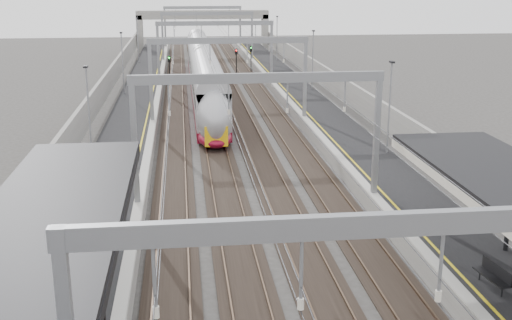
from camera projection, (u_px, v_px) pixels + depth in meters
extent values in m
cube|color=black|center=(134.00, 119.00, 55.18)|extent=(4.00, 120.00, 1.00)
cube|color=black|center=(317.00, 114.00, 56.96)|extent=(4.00, 120.00, 1.00)
cube|color=black|center=(175.00, 123.00, 55.69)|extent=(2.40, 140.00, 0.08)
cube|color=brown|center=(167.00, 122.00, 55.59)|extent=(0.07, 140.00, 0.14)
cube|color=brown|center=(184.00, 122.00, 55.75)|extent=(0.07, 140.00, 0.14)
cube|color=black|center=(210.00, 122.00, 56.03)|extent=(2.40, 140.00, 0.08)
cube|color=brown|center=(202.00, 121.00, 55.92)|extent=(0.07, 140.00, 0.14)
cube|color=brown|center=(218.00, 121.00, 56.08)|extent=(0.07, 140.00, 0.14)
cube|color=black|center=(244.00, 121.00, 56.36)|extent=(2.40, 140.00, 0.08)
cube|color=brown|center=(236.00, 120.00, 56.25)|extent=(0.07, 140.00, 0.14)
cube|color=brown|center=(252.00, 120.00, 56.41)|extent=(0.07, 140.00, 0.14)
cube|color=black|center=(278.00, 120.00, 56.69)|extent=(2.40, 140.00, 0.08)
cube|color=brown|center=(270.00, 119.00, 56.59)|extent=(0.07, 140.00, 0.14)
cube|color=brown|center=(286.00, 119.00, 56.75)|extent=(0.07, 140.00, 0.14)
cube|color=gray|center=(374.00, 225.00, 13.12)|extent=(13.00, 0.25, 0.50)
cube|color=gray|center=(134.00, 140.00, 32.35)|extent=(0.28, 0.28, 6.60)
cube|color=gray|center=(377.00, 134.00, 33.76)|extent=(0.28, 0.28, 6.60)
cube|color=gray|center=(258.00, 78.00, 32.22)|extent=(13.00, 0.25, 0.50)
cube|color=gray|center=(151.00, 80.00, 51.46)|extent=(0.28, 0.28, 6.60)
cube|color=gray|center=(305.00, 77.00, 52.86)|extent=(0.28, 0.28, 6.60)
cube|color=gray|center=(228.00, 40.00, 51.32)|extent=(13.00, 0.25, 0.50)
cube|color=gray|center=(158.00, 52.00, 70.56)|extent=(0.28, 0.28, 6.60)
cube|color=gray|center=(271.00, 50.00, 71.96)|extent=(0.28, 0.28, 6.60)
cube|color=gray|center=(215.00, 23.00, 70.42)|extent=(13.00, 0.25, 0.50)
cube|color=gray|center=(163.00, 36.00, 89.66)|extent=(0.28, 0.28, 6.60)
cube|color=gray|center=(252.00, 35.00, 91.06)|extent=(0.28, 0.28, 6.60)
cube|color=gray|center=(207.00, 13.00, 89.52)|extent=(13.00, 0.25, 0.50)
cube|color=gray|center=(165.00, 27.00, 106.85)|extent=(0.28, 0.28, 6.60)
cube|color=gray|center=(240.00, 26.00, 108.25)|extent=(0.28, 0.28, 6.60)
cube|color=gray|center=(203.00, 8.00, 106.71)|extent=(13.00, 0.25, 0.50)
cylinder|color=#262628|center=(174.00, 53.00, 58.97)|extent=(0.03, 140.00, 0.03)
cylinder|color=#262628|center=(206.00, 53.00, 59.30)|extent=(0.03, 140.00, 0.03)
cylinder|color=#262628|center=(238.00, 52.00, 59.63)|extent=(0.03, 140.00, 0.03)
cylinder|color=#262628|center=(270.00, 52.00, 59.97)|extent=(0.03, 140.00, 0.03)
cylinder|color=black|center=(33.00, 226.00, 24.69)|extent=(0.20, 0.20, 4.00)
cube|color=black|center=(71.00, 317.00, 15.06)|extent=(1.60, 0.15, 0.55)
cube|color=#FB2C05|center=(70.00, 318.00, 14.99)|extent=(1.50, 0.02, 0.42)
cylinder|color=black|center=(510.00, 206.00, 26.85)|extent=(0.20, 0.20, 4.00)
cube|color=gray|center=(203.00, 15.00, 107.03)|extent=(22.00, 2.20, 1.40)
cube|color=gray|center=(140.00, 34.00, 106.71)|extent=(1.00, 2.20, 6.20)
cube|color=gray|center=(265.00, 33.00, 109.05)|extent=(1.00, 2.20, 6.20)
cube|color=gray|center=(95.00, 107.00, 54.52)|extent=(0.30, 120.00, 3.20)
cube|color=gray|center=(352.00, 101.00, 57.01)|extent=(0.30, 120.00, 3.20)
cube|color=maroon|center=(208.00, 109.00, 58.89)|extent=(2.65, 22.61, 0.79)
cube|color=#A6A6AB|center=(208.00, 89.00, 58.38)|extent=(2.65, 22.61, 2.95)
cube|color=black|center=(213.00, 132.00, 51.42)|extent=(1.97, 2.36, 0.49)
cube|color=maroon|center=(200.00, 73.00, 80.86)|extent=(2.65, 22.61, 0.79)
cube|color=#A6A6AB|center=(200.00, 58.00, 80.34)|extent=(2.65, 22.61, 2.95)
cube|color=black|center=(202.00, 86.00, 73.39)|extent=(1.97, 2.36, 0.49)
ellipsoid|color=#A6A6AB|center=(215.00, 118.00, 47.47)|extent=(2.65, 5.11, 4.13)
cube|color=#EAB00C|center=(216.00, 137.00, 45.70)|extent=(1.67, 0.12, 1.47)
cube|color=black|center=(216.00, 115.00, 45.71)|extent=(1.57, 0.57, 0.92)
cube|color=black|center=(491.00, 277.00, 23.93)|extent=(0.70, 1.86, 0.06)
cube|color=black|center=(497.00, 271.00, 23.92)|extent=(0.31, 1.81, 0.51)
cylinder|color=black|center=(502.00, 291.00, 23.34)|extent=(0.06, 0.06, 0.42)
cylinder|color=black|center=(480.00, 275.00, 24.65)|extent=(0.06, 0.06, 0.42)
cylinder|color=black|center=(170.00, 73.00, 74.72)|extent=(0.12, 0.12, 3.00)
cube|color=black|center=(169.00, 59.00, 74.28)|extent=(0.32, 0.22, 0.75)
sphere|color=#0CE526|center=(169.00, 58.00, 74.11)|extent=(0.16, 0.16, 0.16)
cylinder|color=black|center=(236.00, 64.00, 82.13)|extent=(0.12, 0.12, 3.00)
cube|color=black|center=(236.00, 52.00, 81.69)|extent=(0.32, 0.22, 0.75)
sphere|color=red|center=(236.00, 50.00, 81.52)|extent=(0.16, 0.16, 0.16)
cylinder|color=black|center=(251.00, 61.00, 85.10)|extent=(0.12, 0.12, 3.00)
cube|color=black|center=(251.00, 49.00, 84.66)|extent=(0.32, 0.22, 0.75)
sphere|color=#0CE526|center=(251.00, 48.00, 84.50)|extent=(0.16, 0.16, 0.16)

